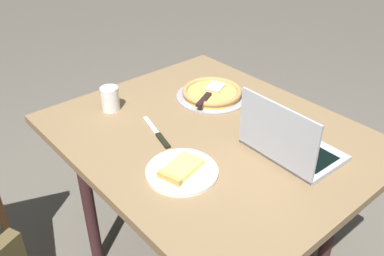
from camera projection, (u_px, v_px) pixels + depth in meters
The scene contains 6 objects.
dining_table at pixel (210, 151), 1.64m from camera, with size 1.18×0.98×0.77m.
laptop at pixel (288, 144), 1.44m from camera, with size 0.33×0.23×0.23m.
pizza_plate at pixel (182, 170), 1.37m from camera, with size 0.24×0.24×0.04m.
pizza_tray at pixel (212, 93), 1.82m from camera, with size 0.31×0.31×0.04m.
table_knife at pixel (158, 135), 1.57m from camera, with size 0.24×0.08×0.01m.
drink_cup at pixel (110, 98), 1.71m from camera, with size 0.07×0.07×0.10m.
Camera 1 is at (-0.96, 0.92, 1.64)m, focal length 39.03 mm.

